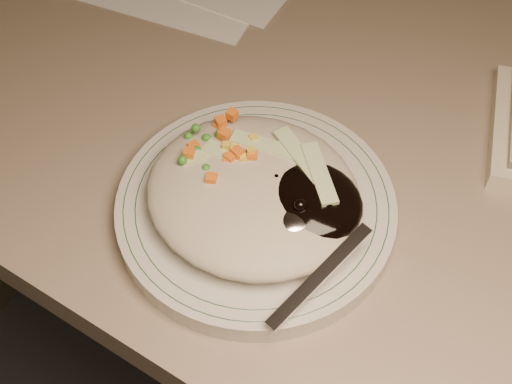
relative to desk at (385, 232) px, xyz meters
The scene contains 4 objects.
desk is the anchor object (origin of this frame).
plate 0.29m from the desk, 111.40° to the right, with size 0.25×0.25×0.02m, color silver.
plate_rim 0.30m from the desk, 111.40° to the right, with size 0.24×0.24×0.00m.
meal 0.31m from the desk, 110.17° to the right, with size 0.20×0.19×0.05m.
Camera 1 is at (0.13, 0.88, 1.28)m, focal length 50.00 mm.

